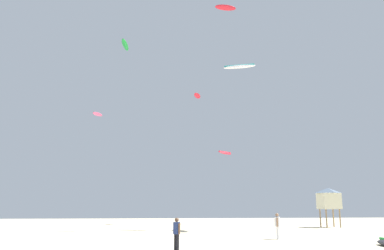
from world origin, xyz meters
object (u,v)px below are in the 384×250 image
object	(u,v)px
kite_aloft_0	(125,45)
kite_aloft_4	(197,96)
lifeguard_tower	(329,198)
kite_aloft_7	(225,8)
person_midground	(277,224)
kite_aloft_2	(98,114)
kite_aloft_5	(225,153)
person_foreground	(177,231)
kite_aloft_1	(239,67)

from	to	relation	value
kite_aloft_0	kite_aloft_4	bearing A→B (deg)	15.70
lifeguard_tower	kite_aloft_7	xyz separation A→B (m)	(-11.56, -2.91, 20.27)
person_midground	kite_aloft_2	size ratio (longest dim) A/B	0.82
kite_aloft_5	kite_aloft_2	bearing A→B (deg)	170.87
kite_aloft_4	kite_aloft_2	bearing A→B (deg)	172.62
person_midground	kite_aloft_0	distance (m)	34.51
kite_aloft_2	kite_aloft_4	distance (m)	14.22
person_foreground	lifeguard_tower	xyz separation A→B (m)	(17.98, 20.60, 2.12)
kite_aloft_0	kite_aloft_5	size ratio (longest dim) A/B	1.45
kite_aloft_0	kite_aloft_2	bearing A→B (deg)	129.12
kite_aloft_1	kite_aloft_5	size ratio (longest dim) A/B	1.44
person_foreground	kite_aloft_0	bearing A→B (deg)	66.05
kite_aloft_5	kite_aloft_7	bearing A→B (deg)	-99.82
kite_aloft_1	kite_aloft_5	distance (m)	14.30
person_foreground	kite_aloft_2	xyz separation A→B (m)	(-8.76, 33.80, 13.91)
lifeguard_tower	kite_aloft_0	size ratio (longest dim) A/B	1.11
kite_aloft_7	kite_aloft_2	bearing A→B (deg)	133.29
person_midground	kite_aloft_7	world-z (taller)	kite_aloft_7
person_foreground	kite_aloft_1	world-z (taller)	kite_aloft_1
person_midground	kite_aloft_7	bearing A→B (deg)	114.17
person_foreground	kite_aloft_2	bearing A→B (deg)	70.86
kite_aloft_0	kite_aloft_7	xyz separation A→B (m)	(11.41, -11.48, -0.08)
lifeguard_tower	kite_aloft_0	distance (m)	31.87
person_midground	kite_aloft_7	xyz separation A→B (m)	(-0.85, 11.73, 22.32)
person_foreground	kite_aloft_1	size ratio (longest dim) A/B	0.43
lifeguard_tower	kite_aloft_4	world-z (taller)	kite_aloft_4
kite_aloft_1	kite_aloft_2	size ratio (longest dim) A/B	1.78
kite_aloft_2	person_midground	bearing A→B (deg)	-60.08
lifeguard_tower	kite_aloft_4	bearing A→B (deg)	138.45
person_foreground	person_midground	xyz separation A→B (m)	(7.27, 5.96, 0.07)
kite_aloft_5	person_midground	bearing A→B (deg)	-93.32
kite_aloft_2	kite_aloft_4	size ratio (longest dim) A/B	0.73
kite_aloft_2	kite_aloft_4	world-z (taller)	kite_aloft_4
kite_aloft_1	kite_aloft_7	bearing A→B (deg)	-141.46
kite_aloft_4	kite_aloft_1	bearing A→B (deg)	-76.98
kite_aloft_1	kite_aloft_7	world-z (taller)	kite_aloft_7
lifeguard_tower	kite_aloft_4	size ratio (longest dim) A/B	1.45
kite_aloft_0	kite_aloft_1	xyz separation A→B (m)	(13.10, -10.14, -6.29)
kite_aloft_4	kite_aloft_7	distance (m)	15.53
kite_aloft_1	kite_aloft_2	xyz separation A→B (m)	(-16.86, 14.77, -2.26)
kite_aloft_2	kite_aloft_1	bearing A→B (deg)	-41.21
person_foreground	kite_aloft_2	world-z (taller)	kite_aloft_2
kite_aloft_0	kite_aloft_2	xyz separation A→B (m)	(-3.77, 4.63, -8.56)
person_midground	kite_aloft_5	bearing A→B (deg)	106.71
kite_aloft_4	person_foreground	bearing A→B (deg)	-99.06
lifeguard_tower	kite_aloft_5	xyz separation A→B (m)	(-9.26, 10.40, 6.24)
lifeguard_tower	kite_aloft_7	size ratio (longest dim) A/B	1.74
kite_aloft_1	kite_aloft_2	bearing A→B (deg)	138.79
kite_aloft_2	kite_aloft_5	distance (m)	18.56
kite_aloft_1	kite_aloft_2	distance (m)	22.53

